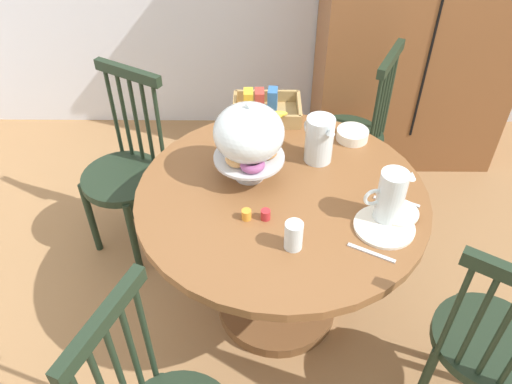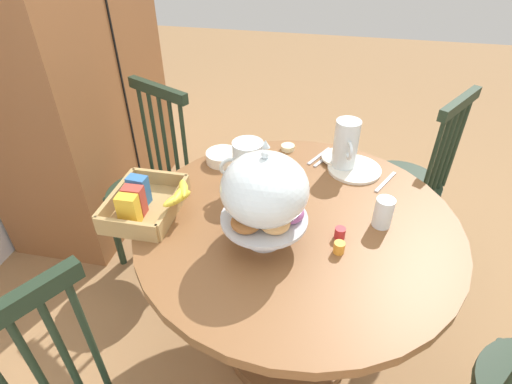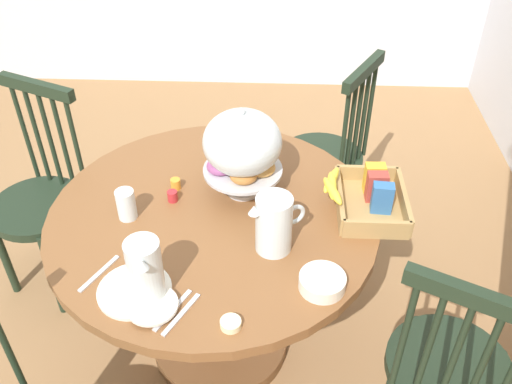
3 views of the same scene
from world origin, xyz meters
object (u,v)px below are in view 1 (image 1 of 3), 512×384
object	(u,v)px
cereal_basket	(265,108)
china_plate_small	(398,212)
china_plate_large	(384,227)
dining_table	(280,233)
pastry_stand_with_dome	(249,136)
windsor_chair_facing_door	(487,346)
butter_dish	(399,174)
orange_juice_pitcher	(319,141)
windsor_chair_near_window	(126,175)
milk_pitcher	(390,199)
wooden_armoire	(424,1)
cereal_bowl	(352,135)
drinking_glass	(294,236)
windsor_chair_far_side	(351,138)

from	to	relation	value
cereal_basket	china_plate_small	xyz separation A→B (m)	(0.49, -0.66, -0.03)
cereal_basket	china_plate_large	xyz separation A→B (m)	(0.43, -0.73, -0.04)
dining_table	pastry_stand_with_dome	size ratio (longest dim) A/B	3.32
cereal_basket	windsor_chair_facing_door	bearing A→B (deg)	-52.65
butter_dish	cereal_basket	bearing A→B (deg)	141.04
dining_table	orange_juice_pitcher	distance (m)	0.41
china_plate_large	dining_table	bearing A→B (deg)	152.05
windsor_chair_near_window	china_plate_small	size ratio (longest dim) A/B	6.50
windsor_chair_facing_door	pastry_stand_with_dome	distance (m)	1.14
pastry_stand_with_dome	china_plate_small	distance (m)	0.62
china_plate_large	china_plate_small	distance (m)	0.09
orange_juice_pitcher	cereal_basket	size ratio (longest dim) A/B	0.63
dining_table	pastry_stand_with_dome	bearing A→B (deg)	142.58
dining_table	milk_pitcher	size ratio (longest dim) A/B	5.36
wooden_armoire	windsor_chair_near_window	bearing A→B (deg)	-150.69
dining_table	cereal_bowl	size ratio (longest dim) A/B	8.16
dining_table	pastry_stand_with_dome	xyz separation A→B (m)	(-0.13, 0.10, 0.42)
cereal_bowl	drinking_glass	bearing A→B (deg)	-114.02
orange_juice_pitcher	drinking_glass	size ratio (longest dim) A/B	1.82
cereal_basket	china_plate_small	bearing A→B (deg)	-53.66
windsor_chair_facing_door	milk_pitcher	distance (m)	0.62
wooden_armoire	windsor_chair_facing_door	world-z (taller)	wooden_armoire
orange_juice_pitcher	china_plate_large	size ratio (longest dim) A/B	0.91
pastry_stand_with_dome	china_plate_large	distance (m)	0.60
wooden_armoire	windsor_chair_facing_door	bearing A→B (deg)	-93.16
wooden_armoire	butter_dish	xyz separation A→B (m)	(-0.35, -1.23, -0.23)
wooden_armoire	butter_dish	size ratio (longest dim) A/B	32.67
wooden_armoire	pastry_stand_with_dome	world-z (taller)	wooden_armoire
wooden_armoire	cereal_bowl	size ratio (longest dim) A/B	14.00
orange_juice_pitcher	milk_pitcher	size ratio (longest dim) A/B	0.94
drinking_glass	china_plate_large	bearing A→B (deg)	15.82
windsor_chair_facing_door	cereal_bowl	bearing A→B (deg)	115.15
windsor_chair_far_side	wooden_armoire	bearing A→B (deg)	53.36
pastry_stand_with_dome	orange_juice_pitcher	world-z (taller)	pastry_stand_with_dome
china_plate_small	windsor_chair_facing_door	bearing A→B (deg)	-50.87
china_plate_large	milk_pitcher	bearing A→B (deg)	73.50
pastry_stand_with_dome	china_plate_large	world-z (taller)	pastry_stand_with_dome
orange_juice_pitcher	china_plate_small	size ratio (longest dim) A/B	1.33
china_plate_small	cereal_bowl	xyz separation A→B (m)	(-0.10, 0.49, 0.01)
dining_table	china_plate_large	size ratio (longest dim) A/B	5.19
windsor_chair_near_window	windsor_chair_far_side	distance (m)	1.20
windsor_chair_facing_door	china_plate_large	world-z (taller)	windsor_chair_facing_door
pastry_stand_with_dome	windsor_chair_near_window	bearing A→B (deg)	150.36
wooden_armoire	windsor_chair_facing_door	xyz separation A→B (m)	(-0.10, -1.82, -0.53)
windsor_chair_far_side	butter_dish	distance (m)	0.74
milk_pitcher	butter_dish	world-z (taller)	milk_pitcher
butter_dish	pastry_stand_with_dome	bearing A→B (deg)	-179.72
milk_pitcher	china_plate_large	bearing A→B (deg)	-106.50
china_plate_large	drinking_glass	bearing A→B (deg)	-164.18
orange_juice_pitcher	china_plate_small	bearing A→B (deg)	-51.68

